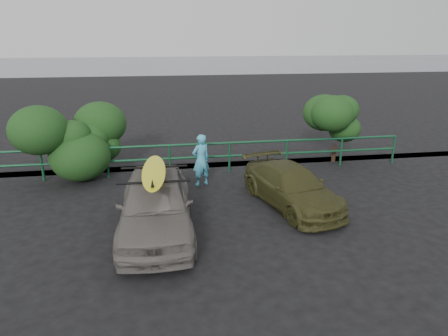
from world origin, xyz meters
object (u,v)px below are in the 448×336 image
Objects in this scene: surfboard at (154,172)px; sedan at (156,204)px; man at (201,160)px; olive_vehicle at (292,187)px; guardrail at (200,158)px.

sedan is at bearing -89.22° from surfboard.
sedan is at bearing 40.47° from man.
guardrail is at bearing 111.38° from olive_vehicle.
surfboard is (-1.35, -2.96, 0.70)m from man.
sedan is 3.25m from man.
man reaches higher than sedan.
surfboard is (-3.61, -1.03, 0.97)m from olive_vehicle.
sedan is at bearing -178.13° from olive_vehicle.
surfboard reaches higher than olive_vehicle.
olive_vehicle is at bearing -54.59° from guardrail.
man reaches higher than olive_vehicle.
sedan reaches higher than guardrail.
olive_vehicle is at bearing 16.69° from surfboard.
guardrail is 8.71× the size of man.
guardrail is 4.45m from surfboard.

